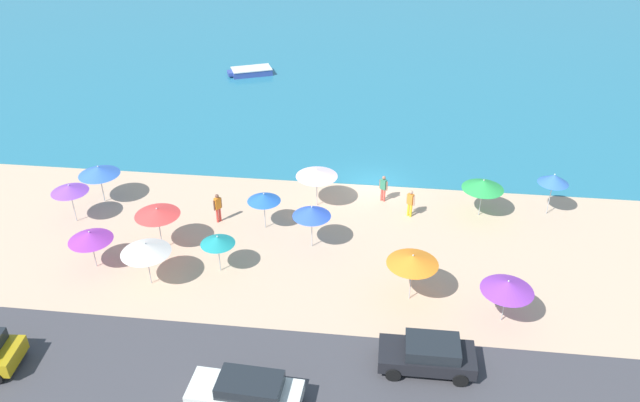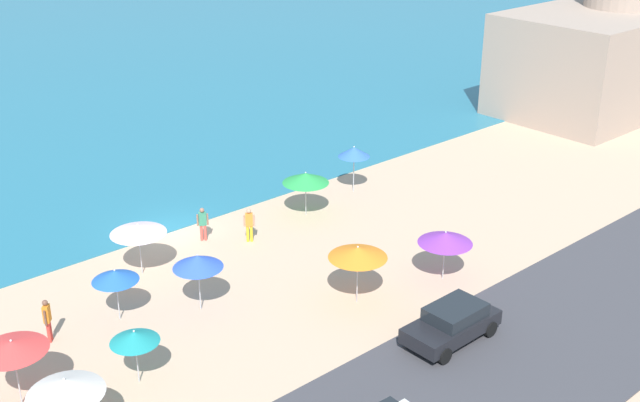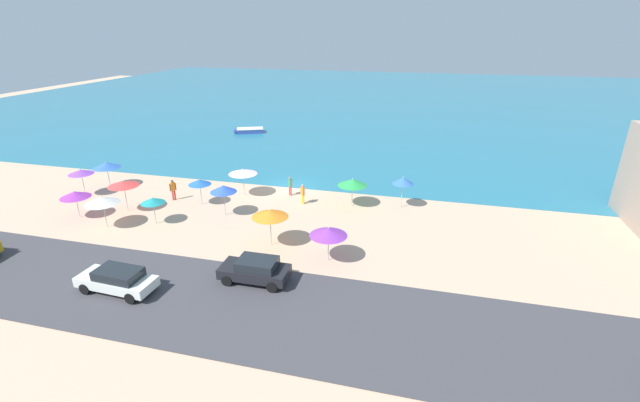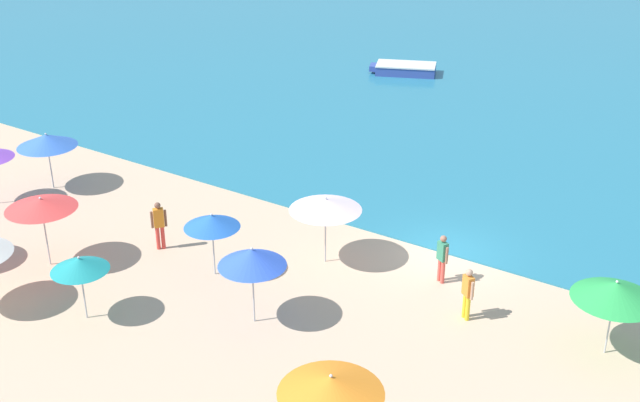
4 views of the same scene
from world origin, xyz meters
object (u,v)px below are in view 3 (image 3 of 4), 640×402
(beach_umbrella_7, at_px, (243,172))
(beach_umbrella_8, at_px, (352,182))
(beach_umbrella_1, at_px, (328,232))
(beach_umbrella_2, at_px, (102,200))
(beach_umbrella_3, at_px, (81,172))
(skiff_nearshore, at_px, (250,130))
(bather_1, at_px, (303,193))
(beach_umbrella_0, at_px, (223,189))
(beach_umbrella_9, at_px, (106,165))
(parked_car_2, at_px, (255,270))
(parked_car_1, at_px, (117,279))
(beach_umbrella_12, at_px, (75,194))
(beach_umbrella_6, at_px, (403,181))
(beach_umbrella_10, at_px, (123,184))
(bather_2, at_px, (290,185))
(beach_umbrella_5, at_px, (153,200))
(beach_umbrella_4, at_px, (270,214))
(beach_umbrella_11, at_px, (200,182))
(bather_0, at_px, (173,189))

(beach_umbrella_7, distance_m, beach_umbrella_8, 9.67)
(beach_umbrella_1, relative_size, beach_umbrella_7, 0.96)
(beach_umbrella_2, height_order, beach_umbrella_3, beach_umbrella_2)
(beach_umbrella_3, height_order, beach_umbrella_7, beach_umbrella_7)
(beach_umbrella_2, bearing_deg, skiff_nearshore, 92.87)
(bather_1, bearing_deg, beach_umbrella_7, 173.89)
(beach_umbrella_0, bearing_deg, beach_umbrella_9, 166.19)
(beach_umbrella_0, bearing_deg, parked_car_2, -54.43)
(beach_umbrella_1, bearing_deg, parked_car_1, -149.35)
(beach_umbrella_2, bearing_deg, beach_umbrella_0, 28.61)
(beach_umbrella_12, bearing_deg, beach_umbrella_3, 126.55)
(beach_umbrella_6, distance_m, beach_umbrella_10, 22.36)
(beach_umbrella_1, xyz_separation_m, beach_umbrella_6, (3.89, 9.88, 0.33))
(beach_umbrella_9, distance_m, bather_2, 17.14)
(beach_umbrella_5, bearing_deg, beach_umbrella_6, 23.33)
(beach_umbrella_9, relative_size, parked_car_1, 0.54)
(beach_umbrella_0, xyz_separation_m, beach_umbrella_4, (5.28, -3.84, 0.10))
(beach_umbrella_1, height_order, beach_umbrella_5, beach_umbrella_1)
(parked_car_2, bearing_deg, beach_umbrella_10, 152.79)
(beach_umbrella_1, xyz_separation_m, beach_umbrella_3, (-23.52, 5.83, 0.15))
(beach_umbrella_12, relative_size, parked_car_1, 0.50)
(beach_umbrella_9, bearing_deg, beach_umbrella_7, 4.74)
(beach_umbrella_9, bearing_deg, beach_umbrella_0, -13.81)
(beach_umbrella_2, bearing_deg, beach_umbrella_11, 50.27)
(beach_umbrella_6, bearing_deg, beach_umbrella_0, -159.67)
(beach_umbrella_0, bearing_deg, beach_umbrella_2, -151.39)
(beach_umbrella_4, bearing_deg, beach_umbrella_1, -14.11)
(beach_umbrella_8, bearing_deg, beach_umbrella_1, -89.18)
(beach_umbrella_3, bearing_deg, bather_0, 6.41)
(beach_umbrella_3, xyz_separation_m, beach_umbrella_6, (27.41, 4.06, 0.18))
(bather_0, bearing_deg, beach_umbrella_9, 169.42)
(beach_umbrella_3, relative_size, beach_umbrella_9, 0.99)
(beach_umbrella_4, xyz_separation_m, beach_umbrella_12, (-16.25, 0.69, -0.44))
(beach_umbrella_11, bearing_deg, beach_umbrella_3, -176.84)
(beach_umbrella_7, distance_m, parked_car_2, 14.25)
(bather_2, xyz_separation_m, skiff_nearshore, (-12.87, 21.37, -0.61))
(bather_2, xyz_separation_m, parked_car_1, (-4.81, -16.55, -0.16))
(beach_umbrella_8, relative_size, skiff_nearshore, 0.57)
(beach_umbrella_11, xyz_separation_m, beach_umbrella_12, (-8.07, -4.67, -0.10))
(bather_0, xyz_separation_m, parked_car_1, (4.58, -13.07, -0.23))
(beach_umbrella_9, xyz_separation_m, beach_umbrella_11, (10.38, -1.73, -0.13))
(beach_umbrella_6, bearing_deg, parked_car_2, -119.08)
(beach_umbrella_1, height_order, beach_umbrella_9, beach_umbrella_9)
(beach_umbrella_3, relative_size, skiff_nearshore, 0.57)
(parked_car_2, bearing_deg, beach_umbrella_8, 74.99)
(beach_umbrella_0, height_order, beach_umbrella_5, beach_umbrella_0)
(beach_umbrella_1, distance_m, bather_0, 16.70)
(beach_umbrella_10, bearing_deg, beach_umbrella_3, 160.71)
(beach_umbrella_3, bearing_deg, beach_umbrella_4, -13.87)
(beach_umbrella_10, height_order, beach_umbrella_12, beach_umbrella_10)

